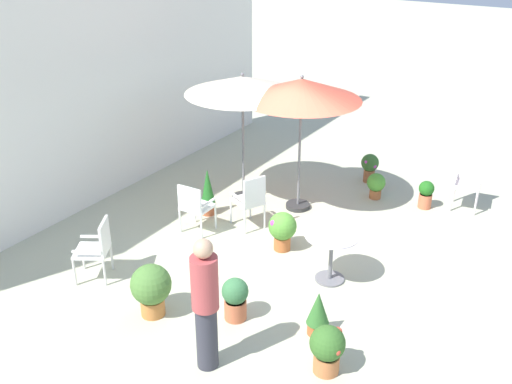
{
  "coord_description": "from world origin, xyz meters",
  "views": [
    {
      "loc": [
        -7.28,
        -3.96,
        4.97
      ],
      "look_at": [
        0.0,
        0.55,
        0.93
      ],
      "focal_mm": 41.85,
      "sensor_mm": 36.0,
      "label": 1
    }
  ],
  "objects_px": {
    "potted_plant_4": "(151,287)",
    "standing_person": "(205,303)",
    "potted_plant_6": "(208,192)",
    "patio_chair_3": "(194,205)",
    "potted_plant_3": "(327,347)",
    "patio_chair_2": "(468,180)",
    "cafe_table_0": "(331,248)",
    "potted_plant_5": "(282,229)",
    "potted_plant_0": "(235,298)",
    "potted_plant_7": "(426,194)",
    "patio_chair_1": "(97,246)",
    "patio_chair_0": "(250,198)",
    "potted_plant_1": "(318,313)",
    "patio_umbrella_0": "(302,91)",
    "potted_plant_8": "(376,184)",
    "potted_plant_2": "(370,166)",
    "patio_umbrella_1": "(243,86)"
  },
  "relations": [
    {
      "from": "potted_plant_2",
      "to": "potted_plant_7",
      "type": "distance_m",
      "value": 1.44
    },
    {
      "from": "cafe_table_0",
      "to": "patio_chair_1",
      "type": "distance_m",
      "value": 3.43
    },
    {
      "from": "potted_plant_4",
      "to": "patio_umbrella_0",
      "type": "bearing_deg",
      "value": -2.2
    },
    {
      "from": "patio_chair_0",
      "to": "potted_plant_4",
      "type": "xyz_separation_m",
      "value": [
        -2.77,
        -0.18,
        -0.13
      ]
    },
    {
      "from": "patio_chair_0",
      "to": "potted_plant_6",
      "type": "relative_size",
      "value": 1.13
    },
    {
      "from": "patio_chair_3",
      "to": "potted_plant_7",
      "type": "height_order",
      "value": "patio_chair_3"
    },
    {
      "from": "patio_chair_3",
      "to": "potted_plant_7",
      "type": "xyz_separation_m",
      "value": [
        2.98,
        -3.04,
        -0.24
      ]
    },
    {
      "from": "potted_plant_0",
      "to": "standing_person",
      "type": "relative_size",
      "value": 0.35
    },
    {
      "from": "potted_plant_7",
      "to": "potted_plant_8",
      "type": "distance_m",
      "value": 0.94
    },
    {
      "from": "patio_chair_1",
      "to": "potted_plant_8",
      "type": "distance_m",
      "value": 5.36
    },
    {
      "from": "patio_chair_3",
      "to": "standing_person",
      "type": "xyz_separation_m",
      "value": [
        -2.57,
        -2.12,
        0.38
      ]
    },
    {
      "from": "cafe_table_0",
      "to": "potted_plant_3",
      "type": "xyz_separation_m",
      "value": [
        -1.79,
        -0.81,
        -0.19
      ]
    },
    {
      "from": "potted_plant_2",
      "to": "potted_plant_6",
      "type": "relative_size",
      "value": 0.67
    },
    {
      "from": "potted_plant_0",
      "to": "potted_plant_7",
      "type": "xyz_separation_m",
      "value": [
        4.6,
        -1.14,
        -0.05
      ]
    },
    {
      "from": "patio_chair_2",
      "to": "standing_person",
      "type": "height_order",
      "value": "standing_person"
    },
    {
      "from": "patio_chair_3",
      "to": "potted_plant_5",
      "type": "height_order",
      "value": "patio_chair_3"
    },
    {
      "from": "patio_chair_1",
      "to": "potted_plant_6",
      "type": "xyz_separation_m",
      "value": [
        2.54,
        -0.16,
        -0.11
      ]
    },
    {
      "from": "patio_umbrella_0",
      "to": "potted_plant_5",
      "type": "distance_m",
      "value": 2.4
    },
    {
      "from": "patio_chair_3",
      "to": "potted_plant_3",
      "type": "height_order",
      "value": "patio_chair_3"
    },
    {
      "from": "potted_plant_4",
      "to": "potted_plant_6",
      "type": "xyz_separation_m",
      "value": [
        2.82,
        1.11,
        -0.0
      ]
    },
    {
      "from": "patio_chair_0",
      "to": "potted_plant_3",
      "type": "bearing_deg",
      "value": -133.56
    },
    {
      "from": "patio_chair_2",
      "to": "standing_person",
      "type": "distance_m",
      "value": 6.18
    },
    {
      "from": "patio_chair_2",
      "to": "potted_plant_6",
      "type": "height_order",
      "value": "patio_chair_2"
    },
    {
      "from": "potted_plant_8",
      "to": "cafe_table_0",
      "type": "bearing_deg",
      "value": -171.11
    },
    {
      "from": "patio_chair_1",
      "to": "patio_umbrella_1",
      "type": "bearing_deg",
      "value": -6.41
    },
    {
      "from": "patio_umbrella_0",
      "to": "potted_plant_1",
      "type": "xyz_separation_m",
      "value": [
        -3.08,
        -1.93,
        -1.89
      ]
    },
    {
      "from": "potted_plant_0",
      "to": "potted_plant_8",
      "type": "xyz_separation_m",
      "value": [
        4.51,
        -0.21,
        -0.05
      ]
    },
    {
      "from": "potted_plant_0",
      "to": "patio_chair_2",
      "type": "bearing_deg",
      "value": -19.14
    },
    {
      "from": "patio_umbrella_0",
      "to": "potted_plant_3",
      "type": "height_order",
      "value": "patio_umbrella_0"
    },
    {
      "from": "patio_chair_1",
      "to": "potted_plant_1",
      "type": "bearing_deg",
      "value": -81.16
    },
    {
      "from": "patio_chair_3",
      "to": "potted_plant_3",
      "type": "distance_m",
      "value": 3.89
    },
    {
      "from": "patio_chair_1",
      "to": "potted_plant_0",
      "type": "height_order",
      "value": "patio_chair_1"
    },
    {
      "from": "potted_plant_6",
      "to": "patio_chair_3",
      "type": "bearing_deg",
      "value": -162.37
    },
    {
      "from": "potted_plant_6",
      "to": "potted_plant_8",
      "type": "relative_size",
      "value": 1.75
    },
    {
      "from": "patio_umbrella_0",
      "to": "standing_person",
      "type": "distance_m",
      "value": 4.63
    },
    {
      "from": "cafe_table_0",
      "to": "patio_chair_1",
      "type": "xyz_separation_m",
      "value": [
        -1.74,
        2.95,
        -0.01
      ]
    },
    {
      "from": "potted_plant_2",
      "to": "potted_plant_8",
      "type": "bearing_deg",
      "value": -148.94
    },
    {
      "from": "potted_plant_3",
      "to": "standing_person",
      "type": "distance_m",
      "value": 1.52
    },
    {
      "from": "potted_plant_5",
      "to": "potted_plant_8",
      "type": "height_order",
      "value": "potted_plant_5"
    },
    {
      "from": "potted_plant_4",
      "to": "potted_plant_8",
      "type": "relative_size",
      "value": 1.51
    },
    {
      "from": "standing_person",
      "to": "potted_plant_2",
      "type": "bearing_deg",
      "value": 3.84
    },
    {
      "from": "potted_plant_0",
      "to": "potted_plant_7",
      "type": "distance_m",
      "value": 4.74
    },
    {
      "from": "potted_plant_4",
      "to": "standing_person",
      "type": "distance_m",
      "value": 1.38
    },
    {
      "from": "potted_plant_1",
      "to": "standing_person",
      "type": "bearing_deg",
      "value": 145.09
    },
    {
      "from": "potted_plant_8",
      "to": "potted_plant_2",
      "type": "bearing_deg",
      "value": 31.06
    },
    {
      "from": "potted_plant_0",
      "to": "potted_plant_8",
      "type": "bearing_deg",
      "value": -2.65
    },
    {
      "from": "cafe_table_0",
      "to": "potted_plant_5",
      "type": "bearing_deg",
      "value": 69.12
    },
    {
      "from": "potted_plant_6",
      "to": "potted_plant_1",
      "type": "bearing_deg",
      "value": -122.25
    },
    {
      "from": "patio_umbrella_1",
      "to": "potted_plant_7",
      "type": "bearing_deg",
      "value": -64.08
    },
    {
      "from": "patio_chair_3",
      "to": "potted_plant_6",
      "type": "height_order",
      "value": "patio_chair_3"
    }
  ]
}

